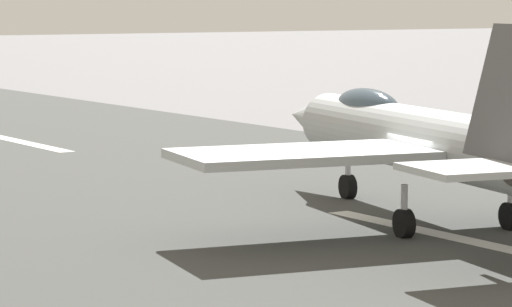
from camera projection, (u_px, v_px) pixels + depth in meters
name	position (u px, v px, depth m)	size (l,w,h in m)	color
ground_plane	(412.00, 229.00, 35.82)	(400.00, 400.00, 0.00)	slate
runway_strip	(412.00, 229.00, 35.81)	(240.00, 26.00, 0.02)	#414340
fighter_jet	(427.00, 138.00, 36.36)	(17.73, 15.12, 5.57)	#ACB1B3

